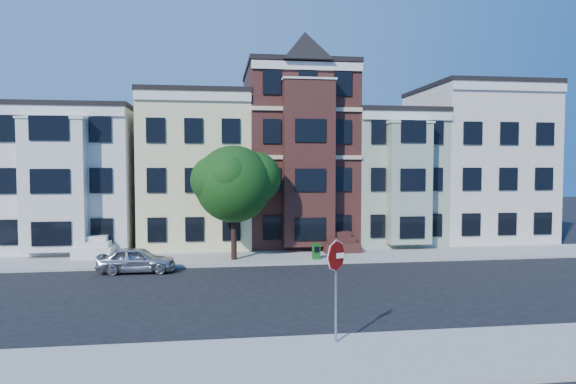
{
  "coord_description": "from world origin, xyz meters",
  "views": [
    {
      "loc": [
        -5.6,
        -21.66,
        5.51
      ],
      "look_at": [
        -2.19,
        3.03,
        4.2
      ],
      "focal_mm": 32.0,
      "sensor_mm": 36.0,
      "label": 1
    }
  ],
  "objects": [
    {
      "name": "house_yellow",
      "position": [
        -7.0,
        14.5,
        5.0
      ],
      "size": [
        7.0,
        9.0,
        10.0
      ],
      "primitive_type": "cube",
      "color": "beige",
      "rests_on": "ground"
    },
    {
      "name": "house_green",
      "position": [
        6.5,
        14.5,
        4.5
      ],
      "size": [
        6.0,
        9.0,
        9.0
      ],
      "primitive_type": "cube",
      "color": "#98A68C",
      "rests_on": "ground"
    },
    {
      "name": "near_sidewalk",
      "position": [
        0.0,
        -8.0,
        0.07
      ],
      "size": [
        60.0,
        4.0,
        0.15
      ],
      "primitive_type": "cube",
      "color": "#9E9B93",
      "rests_on": "ground"
    },
    {
      "name": "newspaper_box",
      "position": [
        -0.03,
        6.88,
        0.6
      ],
      "size": [
        0.45,
        0.41,
        0.9
      ],
      "primitive_type": "cube",
      "rotation": [
        0.0,
        0.0,
        0.13
      ],
      "color": "#1B611C",
      "rests_on": "far_sidewalk"
    },
    {
      "name": "stop_sign",
      "position": [
        -2.08,
        -6.75,
        1.91
      ],
      "size": [
        0.95,
        0.49,
        3.52
      ],
      "primitive_type": null,
      "rotation": [
        0.0,
        0.0,
        0.38
      ],
      "color": "#A40905",
      "rests_on": "near_sidewalk"
    },
    {
      "name": "street_tree",
      "position": [
        -4.69,
        7.38,
        4.15
      ],
      "size": [
        8.22,
        8.22,
        8.0
      ],
      "primitive_type": null,
      "rotation": [
        0.0,
        0.0,
        -0.22
      ],
      "color": "#164A10",
      "rests_on": "far_sidewalk"
    },
    {
      "name": "house_brown",
      "position": [
        0.0,
        14.5,
        6.0
      ],
      "size": [
        7.0,
        9.0,
        12.0
      ],
      "primitive_type": "cube",
      "color": "#3E1D18",
      "rests_on": "ground"
    },
    {
      "name": "far_sidewalk",
      "position": [
        0.0,
        8.0,
        0.07
      ],
      "size": [
        60.0,
        4.0,
        0.15
      ],
      "primitive_type": "cube",
      "color": "#9E9B93",
      "rests_on": "ground"
    },
    {
      "name": "parked_car",
      "position": [
        -9.73,
        5.2,
        0.66
      ],
      "size": [
        3.95,
        1.69,
        1.33
      ],
      "primitive_type": "imported",
      "rotation": [
        0.0,
        0.0,
        1.54
      ],
      "color": "#A5A6AC",
      "rests_on": "ground"
    },
    {
      "name": "fire_hydrant",
      "position": [
        -9.46,
        6.82,
        0.44
      ],
      "size": [
        0.26,
        0.26,
        0.59
      ],
      "primitive_type": "cylinder",
      "rotation": [
        0.0,
        0.0,
        0.32
      ],
      "color": "silver",
      "rests_on": "far_sidewalk"
    },
    {
      "name": "house_white",
      "position": [
        -15.0,
        14.5,
        4.5
      ],
      "size": [
        8.0,
        9.0,
        9.0
      ],
      "primitive_type": "cube",
      "color": "silver",
      "rests_on": "ground"
    },
    {
      "name": "house_cream",
      "position": [
        13.5,
        14.5,
        5.5
      ],
      "size": [
        8.0,
        9.0,
        11.0
      ],
      "primitive_type": "cube",
      "color": "silver",
      "rests_on": "ground"
    },
    {
      "name": "ground",
      "position": [
        0.0,
        0.0,
        0.0
      ],
      "size": [
        120.0,
        120.0,
        0.0
      ],
      "primitive_type": "plane",
      "color": "black"
    }
  ]
}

